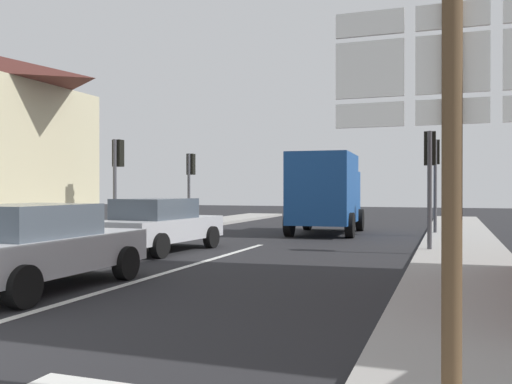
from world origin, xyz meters
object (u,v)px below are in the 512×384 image
sedan_far (159,224)px  traffic_light_far_right (435,165)px  route_sign_post (452,150)px  traffic_light_near_right (430,163)px  traffic_light_near_left (117,166)px  sedan_near (36,246)px  delivery_truck (326,191)px  traffic_light_far_left (190,173)px

sedan_far → traffic_light_far_right: size_ratio=1.22×
route_sign_post → traffic_light_far_right: size_ratio=0.90×
traffic_light_near_right → route_sign_post: bearing=-87.4°
route_sign_post → traffic_light_near_left: bearing=131.8°
sedan_near → sedan_far: 5.88m
sedan_far → delivery_truck: (3.08, 7.41, 0.89)m
traffic_light_near_right → traffic_light_far_left: bearing=149.2°
route_sign_post → traffic_light_near_right: bearing=92.6°
sedan_far → delivery_truck: size_ratio=0.85×
route_sign_post → traffic_light_far_right: bearing=91.7°
sedan_far → traffic_light_near_right: bearing=15.5°
sedan_near → route_sign_post: bearing=-27.8°
sedan_far → route_sign_post: 12.11m
sedan_near → traffic_light_far_left: traffic_light_far_left is taller
route_sign_post → traffic_light_near_left: traffic_light_near_left is taller
delivery_truck → traffic_light_near_right: bearing=-53.8°
traffic_light_far_right → traffic_light_near_left: 11.42m
route_sign_post → traffic_light_far_right: traffic_light_far_right is taller
sedan_far → traffic_light_far_right: (7.08, 7.90, 1.87)m
sedan_near → traffic_light_far_right: traffic_light_far_right is taller
traffic_light_near_right → sedan_far: bearing=-164.5°
sedan_far → traffic_light_near_right: 7.53m
delivery_truck → traffic_light_far_right: traffic_light_far_right is taller
traffic_light_far_right → sedan_near: bearing=-114.3°
sedan_far → traffic_light_far_left: size_ratio=1.33×
sedan_near → delivery_truck: bearing=80.6°
sedan_far → traffic_light_far_right: 10.77m
route_sign_post → traffic_light_near_right: traffic_light_near_right is taller
sedan_far → traffic_light_near_left: bearing=140.6°
sedan_near → traffic_light_near_right: size_ratio=1.29×
traffic_light_far_left → traffic_light_near_right: bearing=-30.8°
sedan_far → traffic_light_far_right: bearing=48.1°
delivery_truck → traffic_light_near_left: size_ratio=1.51×
traffic_light_near_left → traffic_light_near_right: 10.02m
sedan_near → traffic_light_near_left: 9.23m
traffic_light_near_left → sedan_near: bearing=-65.1°
sedan_far → traffic_light_far_right: traffic_light_far_right is taller
delivery_truck → traffic_light_near_left: bearing=-140.2°
route_sign_post → traffic_light_near_left: 15.79m
delivery_truck → traffic_light_far_left: bearing=175.2°
route_sign_post → traffic_light_far_right: 17.27m
traffic_light_far_right → traffic_light_near_right: size_ratio=1.09×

